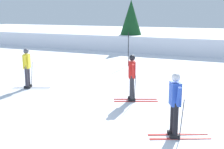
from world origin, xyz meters
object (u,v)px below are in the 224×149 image
object	(u,v)px
trail_marker_pole	(128,49)
conifer_far_left	(131,20)
skier_blue	(175,103)
skier_red	(132,76)
skier_yellow	(27,67)

from	to	relation	value
trail_marker_pole	conifer_far_left	bearing A→B (deg)	110.95
skier_blue	trail_marker_pole	xyz separation A→B (m)	(-5.19, 9.41, 0.10)
trail_marker_pole	skier_blue	bearing A→B (deg)	-61.13
skier_red	skier_yellow	distance (m)	4.75
skier_yellow	conifer_far_left	size ratio (longest dim) A/B	0.40
skier_blue	trail_marker_pole	size ratio (longest dim) A/B	0.84
skier_yellow	conifer_far_left	world-z (taller)	conifer_far_left
skier_blue	conifer_far_left	distance (m)	18.64
trail_marker_pole	conifer_far_left	xyz separation A→B (m)	(-2.81, 7.34, 1.53)
skier_yellow	conifer_far_left	bearing A→B (deg)	94.08
skier_yellow	conifer_far_left	xyz separation A→B (m)	(-1.02, 14.29, 1.62)
skier_red	trail_marker_pole	xyz separation A→B (m)	(-2.95, 6.78, 0.10)
skier_red	conifer_far_left	size ratio (longest dim) A/B	0.40
skier_blue	trail_marker_pole	world-z (taller)	trail_marker_pole
skier_blue	trail_marker_pole	bearing A→B (deg)	118.87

